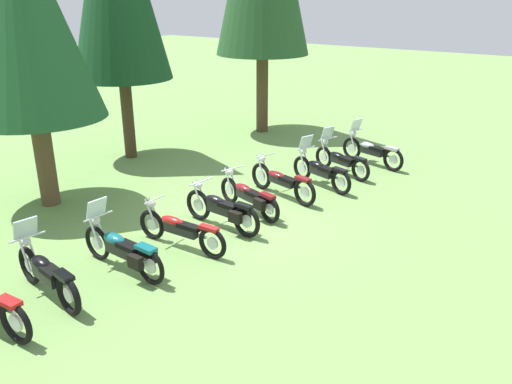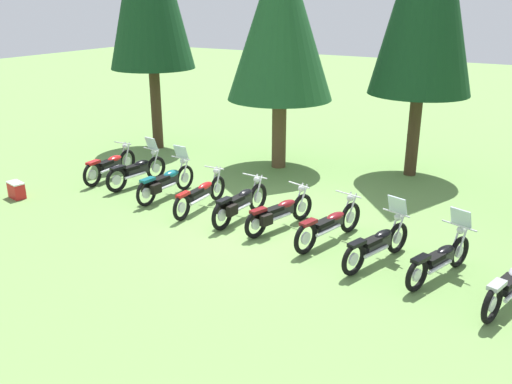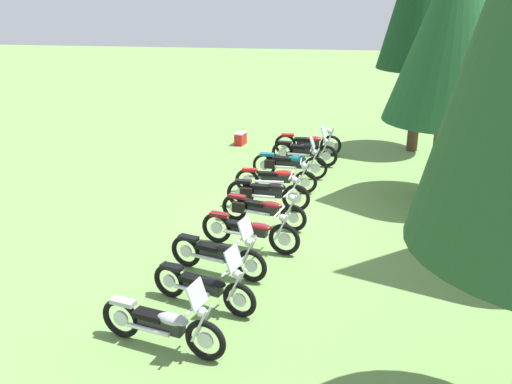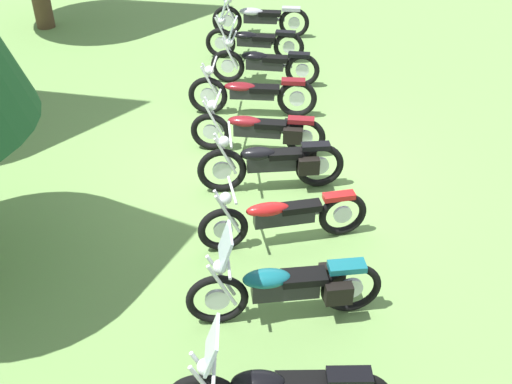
{
  "view_description": "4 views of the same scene",
  "coord_description": "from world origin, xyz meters",
  "px_view_note": "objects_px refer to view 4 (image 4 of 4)",
  "views": [
    {
      "loc": [
        -9.31,
        -7.01,
        5.24
      ],
      "look_at": [
        0.72,
        -0.06,
        0.51
      ],
      "focal_mm": 36.76,
      "sensor_mm": 36.0,
      "label": 1
    },
    {
      "loc": [
        6.3,
        -10.96,
        5.41
      ],
      "look_at": [
        -0.26,
        0.27,
        0.74
      ],
      "focal_mm": 38.31,
      "sensor_mm": 36.0,
      "label": 2
    },
    {
      "loc": [
        13.69,
        1.74,
        5.77
      ],
      "look_at": [
        0.46,
        -0.15,
        0.86
      ],
      "focal_mm": 40.05,
      "sensor_mm": 36.0,
      "label": 3
    },
    {
      "loc": [
        -8.32,
        1.6,
        5.54
      ],
      "look_at": [
        -1.67,
        0.45,
        0.75
      ],
      "focal_mm": 42.69,
      "sensor_mm": 36.0,
      "label": 4
    }
  ],
  "objects_px": {
    "motorcycle_6": "(252,93)",
    "motorcycle_7": "(263,63)",
    "motorcycle_8": "(253,41)",
    "motorcycle_2": "(287,286)",
    "motorcycle_4": "(273,163)",
    "motorcycle_3": "(282,217)",
    "motorcycle_9": "(259,18)",
    "motorcycle_5": "(260,130)"
  },
  "relations": [
    {
      "from": "motorcycle_2",
      "to": "motorcycle_7",
      "type": "xyz_separation_m",
      "value": [
        6.48,
        -0.89,
        -0.03
      ]
    },
    {
      "from": "motorcycle_4",
      "to": "motorcycle_8",
      "type": "height_order",
      "value": "motorcycle_8"
    },
    {
      "from": "motorcycle_3",
      "to": "motorcycle_8",
      "type": "distance_m",
      "value": 6.43
    },
    {
      "from": "motorcycle_6",
      "to": "motorcycle_3",
      "type": "bearing_deg",
      "value": 101.26
    },
    {
      "from": "motorcycle_2",
      "to": "motorcycle_6",
      "type": "distance_m",
      "value": 5.2
    },
    {
      "from": "motorcycle_9",
      "to": "motorcycle_4",
      "type": "bearing_deg",
      "value": 96.83
    },
    {
      "from": "motorcycle_5",
      "to": "motorcycle_6",
      "type": "relative_size",
      "value": 0.94
    },
    {
      "from": "motorcycle_5",
      "to": "motorcycle_9",
      "type": "height_order",
      "value": "motorcycle_9"
    },
    {
      "from": "motorcycle_8",
      "to": "motorcycle_9",
      "type": "bearing_deg",
      "value": -86.73
    },
    {
      "from": "motorcycle_8",
      "to": "motorcycle_9",
      "type": "distance_m",
      "value": 1.43
    },
    {
      "from": "motorcycle_8",
      "to": "motorcycle_7",
      "type": "bearing_deg",
      "value": 108.5
    },
    {
      "from": "motorcycle_3",
      "to": "motorcycle_9",
      "type": "xyz_separation_m",
      "value": [
        7.78,
        -1.05,
        0.03
      ]
    },
    {
      "from": "motorcycle_2",
      "to": "motorcycle_4",
      "type": "bearing_deg",
      "value": -94.73
    },
    {
      "from": "motorcycle_7",
      "to": "motorcycle_9",
      "type": "xyz_separation_m",
      "value": [
        2.68,
        -0.39,
        0.01
      ]
    },
    {
      "from": "motorcycle_6",
      "to": "motorcycle_9",
      "type": "height_order",
      "value": "motorcycle_9"
    },
    {
      "from": "motorcycle_3",
      "to": "motorcycle_7",
      "type": "relative_size",
      "value": 1.09
    },
    {
      "from": "motorcycle_2",
      "to": "motorcycle_7",
      "type": "relative_size",
      "value": 1.07
    },
    {
      "from": "motorcycle_8",
      "to": "motorcycle_6",
      "type": "bearing_deg",
      "value": 98.62
    },
    {
      "from": "motorcycle_9",
      "to": "motorcycle_5",
      "type": "bearing_deg",
      "value": 95.09
    },
    {
      "from": "motorcycle_3",
      "to": "motorcycle_7",
      "type": "height_order",
      "value": "motorcycle_7"
    },
    {
      "from": "motorcycle_4",
      "to": "motorcycle_6",
      "type": "relative_size",
      "value": 0.96
    },
    {
      "from": "motorcycle_7",
      "to": "motorcycle_3",
      "type": "bearing_deg",
      "value": 100.02
    },
    {
      "from": "motorcycle_3",
      "to": "motorcycle_9",
      "type": "relative_size",
      "value": 1.03
    },
    {
      "from": "motorcycle_8",
      "to": "motorcycle_9",
      "type": "xyz_separation_m",
      "value": [
        1.38,
        -0.38,
        0.03
      ]
    },
    {
      "from": "motorcycle_2",
      "to": "motorcycle_6",
      "type": "bearing_deg",
      "value": -91.83
    },
    {
      "from": "motorcycle_7",
      "to": "motorcycle_8",
      "type": "relative_size",
      "value": 1.02
    },
    {
      "from": "motorcycle_6",
      "to": "motorcycle_4",
      "type": "bearing_deg",
      "value": 102.67
    },
    {
      "from": "motorcycle_7",
      "to": "motorcycle_8",
      "type": "bearing_deg",
      "value": -72.87
    },
    {
      "from": "motorcycle_3",
      "to": "motorcycle_5",
      "type": "xyz_separation_m",
      "value": [
        2.42,
        -0.12,
        -0.0
      ]
    },
    {
      "from": "motorcycle_6",
      "to": "motorcycle_7",
      "type": "distance_m",
      "value": 1.38
    },
    {
      "from": "motorcycle_8",
      "to": "motorcycle_2",
      "type": "bearing_deg",
      "value": 102.17
    },
    {
      "from": "motorcycle_4",
      "to": "motorcycle_9",
      "type": "xyz_separation_m",
      "value": [
        6.47,
        -0.92,
        -0.0
      ]
    },
    {
      "from": "motorcycle_2",
      "to": "motorcycle_5",
      "type": "height_order",
      "value": "motorcycle_2"
    },
    {
      "from": "motorcycle_5",
      "to": "motorcycle_6",
      "type": "height_order",
      "value": "motorcycle_6"
    },
    {
      "from": "motorcycle_4",
      "to": "motorcycle_5",
      "type": "height_order",
      "value": "motorcycle_4"
    },
    {
      "from": "motorcycle_6",
      "to": "motorcycle_9",
      "type": "relative_size",
      "value": 1.03
    },
    {
      "from": "motorcycle_2",
      "to": "motorcycle_5",
      "type": "relative_size",
      "value": 1.05
    },
    {
      "from": "motorcycle_3",
      "to": "motorcycle_5",
      "type": "height_order",
      "value": "same"
    },
    {
      "from": "motorcycle_4",
      "to": "motorcycle_3",
      "type": "bearing_deg",
      "value": 88.99
    },
    {
      "from": "motorcycle_6",
      "to": "motorcycle_9",
      "type": "xyz_separation_m",
      "value": [
        3.99,
        -0.85,
        0.02
      ]
    },
    {
      "from": "motorcycle_5",
      "to": "motorcycle_8",
      "type": "bearing_deg",
      "value": -81.34
    },
    {
      "from": "motorcycle_2",
      "to": "motorcycle_3",
      "type": "xyz_separation_m",
      "value": [
        1.39,
        -0.23,
        -0.06
      ]
    }
  ]
}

